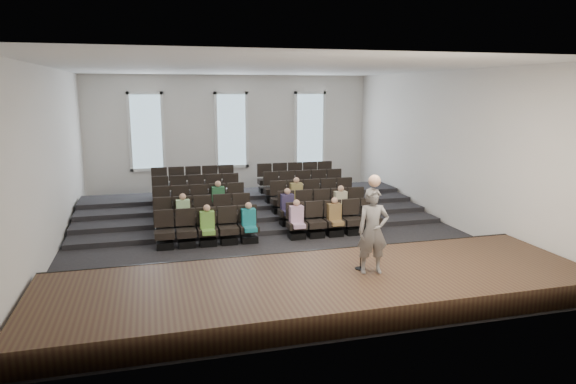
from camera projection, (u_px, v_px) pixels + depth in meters
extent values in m
plane|color=black|center=(269.00, 235.00, 15.78)|extent=(14.00, 14.00, 0.00)
cube|color=white|center=(267.00, 68.00, 14.80)|extent=(12.00, 14.00, 0.02)
cube|color=silver|center=(231.00, 135.00, 21.94)|extent=(12.00, 0.04, 5.00)
cube|color=silver|center=(361.00, 203.00, 8.64)|extent=(12.00, 0.04, 5.00)
cube|color=silver|center=(49.00, 161.00, 13.75)|extent=(0.04, 14.00, 5.00)
cube|color=silver|center=(447.00, 148.00, 16.83)|extent=(0.04, 14.00, 5.00)
cube|color=#412E1B|center=(323.00, 288.00, 10.90)|extent=(11.80, 3.60, 0.50)
cube|color=black|center=(299.00, 261.00, 12.57)|extent=(11.80, 0.06, 0.52)
cube|color=black|center=(254.00, 215.00, 17.96)|extent=(11.80, 4.80, 0.15)
cube|color=black|center=(251.00, 210.00, 18.45)|extent=(11.80, 3.75, 0.30)
cube|color=black|center=(248.00, 205.00, 18.93)|extent=(11.80, 2.70, 0.45)
cube|color=black|center=(245.00, 200.00, 19.41)|extent=(11.80, 1.65, 0.60)
cube|color=black|center=(165.00, 245.00, 14.39)|extent=(0.47, 0.43, 0.20)
cube|color=black|center=(165.00, 234.00, 14.33)|extent=(0.55, 0.50, 0.19)
cube|color=black|center=(164.00, 218.00, 14.45)|extent=(0.55, 0.08, 0.50)
cube|color=black|center=(187.00, 243.00, 14.54)|extent=(0.47, 0.43, 0.20)
cube|color=black|center=(186.00, 233.00, 14.48)|extent=(0.55, 0.50, 0.19)
cube|color=black|center=(185.00, 217.00, 14.60)|extent=(0.55, 0.08, 0.50)
cube|color=black|center=(208.00, 242.00, 14.70)|extent=(0.47, 0.43, 0.20)
cube|color=black|center=(208.00, 231.00, 14.64)|extent=(0.55, 0.50, 0.19)
cube|color=black|center=(206.00, 216.00, 14.75)|extent=(0.55, 0.08, 0.50)
cube|color=black|center=(229.00, 240.00, 14.85)|extent=(0.47, 0.43, 0.20)
cube|color=black|center=(229.00, 230.00, 14.79)|extent=(0.55, 0.50, 0.19)
cube|color=black|center=(227.00, 215.00, 14.91)|extent=(0.55, 0.08, 0.50)
cube|color=black|center=(249.00, 239.00, 15.00)|extent=(0.47, 0.43, 0.20)
cube|color=black|center=(249.00, 229.00, 14.94)|extent=(0.55, 0.50, 0.19)
cube|color=black|center=(247.00, 213.00, 15.06)|extent=(0.55, 0.08, 0.50)
cube|color=black|center=(297.00, 235.00, 15.37)|extent=(0.47, 0.43, 0.20)
cube|color=black|center=(297.00, 225.00, 15.31)|extent=(0.55, 0.50, 0.19)
cube|color=black|center=(295.00, 210.00, 15.43)|extent=(0.55, 0.08, 0.50)
cube|color=black|center=(316.00, 234.00, 15.53)|extent=(0.47, 0.43, 0.20)
cube|color=black|center=(316.00, 224.00, 15.47)|extent=(0.55, 0.50, 0.19)
cube|color=black|center=(314.00, 209.00, 15.59)|extent=(0.55, 0.08, 0.50)
cube|color=black|center=(334.00, 232.00, 15.68)|extent=(0.47, 0.43, 0.20)
cube|color=black|center=(335.00, 223.00, 15.62)|extent=(0.55, 0.50, 0.19)
cube|color=black|center=(332.00, 208.00, 15.74)|extent=(0.55, 0.08, 0.50)
cube|color=black|center=(353.00, 231.00, 15.83)|extent=(0.47, 0.43, 0.20)
cube|color=black|center=(353.00, 221.00, 15.77)|extent=(0.55, 0.50, 0.19)
cube|color=black|center=(351.00, 207.00, 15.89)|extent=(0.55, 0.08, 0.50)
cube|color=black|center=(371.00, 230.00, 15.99)|extent=(0.47, 0.43, 0.20)
cube|color=black|center=(371.00, 220.00, 15.93)|extent=(0.55, 0.50, 0.19)
cube|color=black|center=(368.00, 206.00, 16.05)|extent=(0.55, 0.08, 0.50)
cube|color=black|center=(164.00, 230.00, 15.35)|extent=(0.47, 0.43, 0.20)
cube|color=black|center=(163.00, 220.00, 15.29)|extent=(0.55, 0.50, 0.19)
cube|color=black|center=(162.00, 205.00, 15.41)|extent=(0.55, 0.08, 0.50)
cube|color=black|center=(184.00, 229.00, 15.51)|extent=(0.47, 0.43, 0.20)
cube|color=black|center=(184.00, 219.00, 15.45)|extent=(0.55, 0.50, 0.19)
cube|color=black|center=(183.00, 204.00, 15.57)|extent=(0.55, 0.08, 0.50)
cube|color=black|center=(204.00, 228.00, 15.66)|extent=(0.47, 0.43, 0.20)
cube|color=black|center=(204.00, 218.00, 15.60)|extent=(0.55, 0.50, 0.19)
cube|color=black|center=(202.00, 203.00, 15.72)|extent=(0.55, 0.08, 0.50)
cube|color=black|center=(224.00, 226.00, 15.81)|extent=(0.47, 0.43, 0.20)
cube|color=black|center=(223.00, 216.00, 15.75)|extent=(0.55, 0.50, 0.19)
cube|color=black|center=(222.00, 202.00, 15.87)|extent=(0.55, 0.08, 0.50)
cube|color=black|center=(243.00, 225.00, 15.97)|extent=(0.47, 0.43, 0.20)
cube|color=black|center=(243.00, 215.00, 15.91)|extent=(0.55, 0.50, 0.19)
cube|color=black|center=(241.00, 201.00, 16.03)|extent=(0.55, 0.08, 0.50)
cube|color=black|center=(288.00, 222.00, 16.34)|extent=(0.47, 0.43, 0.20)
cube|color=black|center=(288.00, 212.00, 16.28)|extent=(0.55, 0.50, 0.19)
cube|color=black|center=(286.00, 198.00, 16.40)|extent=(0.55, 0.08, 0.50)
cube|color=black|center=(306.00, 221.00, 16.49)|extent=(0.47, 0.43, 0.20)
cube|color=black|center=(306.00, 211.00, 16.43)|extent=(0.55, 0.50, 0.19)
cube|color=black|center=(304.00, 197.00, 16.55)|extent=(0.55, 0.08, 0.50)
cube|color=black|center=(323.00, 219.00, 16.65)|extent=(0.47, 0.43, 0.20)
cube|color=black|center=(323.00, 210.00, 16.59)|extent=(0.55, 0.50, 0.19)
cube|color=black|center=(321.00, 196.00, 16.70)|extent=(0.55, 0.08, 0.50)
cube|color=black|center=(341.00, 218.00, 16.80)|extent=(0.47, 0.43, 0.20)
cube|color=black|center=(341.00, 209.00, 16.74)|extent=(0.55, 0.50, 0.19)
cube|color=black|center=(339.00, 195.00, 16.86)|extent=(0.55, 0.08, 0.50)
cube|color=black|center=(358.00, 217.00, 16.95)|extent=(0.47, 0.43, 0.20)
cube|color=black|center=(358.00, 208.00, 16.89)|extent=(0.55, 0.50, 0.19)
cube|color=black|center=(356.00, 195.00, 17.01)|extent=(0.55, 0.08, 0.50)
cube|color=black|center=(162.00, 217.00, 16.32)|extent=(0.47, 0.42, 0.20)
cube|color=black|center=(162.00, 208.00, 16.26)|extent=(0.55, 0.50, 0.19)
cube|color=black|center=(161.00, 194.00, 16.38)|extent=(0.55, 0.08, 0.50)
cube|color=black|center=(182.00, 216.00, 16.47)|extent=(0.47, 0.42, 0.20)
cube|color=black|center=(181.00, 207.00, 16.41)|extent=(0.55, 0.50, 0.19)
cube|color=black|center=(180.00, 193.00, 16.53)|extent=(0.55, 0.08, 0.50)
cube|color=black|center=(200.00, 215.00, 16.63)|extent=(0.47, 0.42, 0.20)
cube|color=black|center=(200.00, 206.00, 16.57)|extent=(0.55, 0.50, 0.19)
cube|color=black|center=(199.00, 192.00, 16.68)|extent=(0.55, 0.08, 0.50)
cube|color=black|center=(219.00, 214.00, 16.78)|extent=(0.47, 0.42, 0.20)
cube|color=black|center=(219.00, 204.00, 16.72)|extent=(0.55, 0.50, 0.19)
cube|color=black|center=(217.00, 191.00, 16.84)|extent=(0.55, 0.08, 0.50)
cube|color=black|center=(237.00, 213.00, 16.93)|extent=(0.47, 0.42, 0.20)
cube|color=black|center=(237.00, 203.00, 16.87)|extent=(0.55, 0.50, 0.19)
cube|color=black|center=(236.00, 190.00, 16.99)|extent=(0.55, 0.08, 0.50)
cube|color=black|center=(280.00, 210.00, 17.30)|extent=(0.47, 0.42, 0.20)
cube|color=black|center=(279.00, 201.00, 17.24)|extent=(0.55, 0.50, 0.19)
cube|color=black|center=(278.00, 188.00, 17.36)|extent=(0.55, 0.08, 0.50)
cube|color=black|center=(297.00, 209.00, 17.46)|extent=(0.47, 0.42, 0.20)
cube|color=black|center=(297.00, 200.00, 17.40)|extent=(0.55, 0.50, 0.19)
cube|color=black|center=(295.00, 187.00, 17.52)|extent=(0.55, 0.08, 0.50)
cube|color=black|center=(313.00, 208.00, 17.61)|extent=(0.47, 0.42, 0.20)
cube|color=black|center=(313.00, 199.00, 17.55)|extent=(0.55, 0.50, 0.19)
cube|color=black|center=(312.00, 186.00, 17.67)|extent=(0.55, 0.08, 0.50)
cube|color=black|center=(330.00, 207.00, 17.76)|extent=(0.47, 0.42, 0.20)
cube|color=black|center=(330.00, 198.00, 17.70)|extent=(0.55, 0.50, 0.19)
cube|color=black|center=(328.00, 185.00, 17.82)|extent=(0.55, 0.08, 0.50)
cube|color=black|center=(346.00, 206.00, 17.92)|extent=(0.47, 0.42, 0.20)
cube|color=black|center=(346.00, 197.00, 17.86)|extent=(0.55, 0.50, 0.19)
cube|color=black|center=(344.00, 185.00, 17.98)|extent=(0.55, 0.08, 0.50)
cube|color=black|center=(161.00, 206.00, 17.28)|extent=(0.47, 0.42, 0.20)
cube|color=black|center=(161.00, 197.00, 17.22)|extent=(0.55, 0.50, 0.19)
cube|color=black|center=(160.00, 184.00, 17.34)|extent=(0.55, 0.08, 0.50)
cube|color=black|center=(179.00, 205.00, 17.44)|extent=(0.47, 0.42, 0.20)
cube|color=black|center=(179.00, 196.00, 17.38)|extent=(0.55, 0.50, 0.19)
cube|color=black|center=(178.00, 183.00, 17.50)|extent=(0.55, 0.08, 0.50)
cube|color=black|center=(197.00, 204.00, 17.59)|extent=(0.47, 0.42, 0.20)
cube|color=black|center=(197.00, 195.00, 17.53)|extent=(0.55, 0.50, 0.19)
cube|color=black|center=(196.00, 182.00, 17.65)|extent=(0.55, 0.08, 0.50)
cube|color=black|center=(215.00, 203.00, 17.74)|extent=(0.47, 0.42, 0.20)
cube|color=black|center=(214.00, 194.00, 17.68)|extent=(0.55, 0.50, 0.19)
cube|color=black|center=(213.00, 181.00, 17.80)|extent=(0.55, 0.08, 0.50)
cube|color=black|center=(232.00, 202.00, 17.90)|extent=(0.47, 0.42, 0.20)
cube|color=black|center=(232.00, 193.00, 17.84)|extent=(0.55, 0.50, 0.19)
cube|color=black|center=(231.00, 180.00, 17.96)|extent=(0.55, 0.08, 0.50)
cube|color=black|center=(272.00, 199.00, 18.27)|extent=(0.47, 0.42, 0.20)
cube|color=black|center=(272.00, 191.00, 18.21)|extent=(0.55, 0.50, 0.19)
cube|color=black|center=(271.00, 178.00, 18.33)|extent=(0.55, 0.08, 0.50)
cube|color=black|center=(289.00, 198.00, 18.42)|extent=(0.47, 0.42, 0.20)
cube|color=black|center=(289.00, 190.00, 18.36)|extent=(0.55, 0.50, 0.19)
cube|color=black|center=(287.00, 178.00, 18.48)|extent=(0.55, 0.08, 0.50)
cube|color=black|center=(304.00, 198.00, 18.58)|extent=(0.47, 0.42, 0.20)
cube|color=black|center=(305.00, 189.00, 18.52)|extent=(0.55, 0.50, 0.19)
cube|color=black|center=(303.00, 177.00, 18.63)|extent=(0.55, 0.08, 0.50)
cube|color=black|center=(320.00, 197.00, 18.73)|extent=(0.47, 0.42, 0.20)
cube|color=black|center=(320.00, 188.00, 18.67)|extent=(0.55, 0.50, 0.19)
cube|color=black|center=(319.00, 176.00, 18.79)|extent=(0.55, 0.08, 0.50)
cube|color=black|center=(336.00, 196.00, 18.88)|extent=(0.47, 0.42, 0.20)
cube|color=black|center=(336.00, 188.00, 18.82)|extent=(0.55, 0.50, 0.19)
cube|color=black|center=(334.00, 176.00, 18.94)|extent=(0.55, 0.08, 0.50)
cube|color=black|center=(160.00, 195.00, 18.25)|extent=(0.47, 0.42, 0.20)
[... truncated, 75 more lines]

